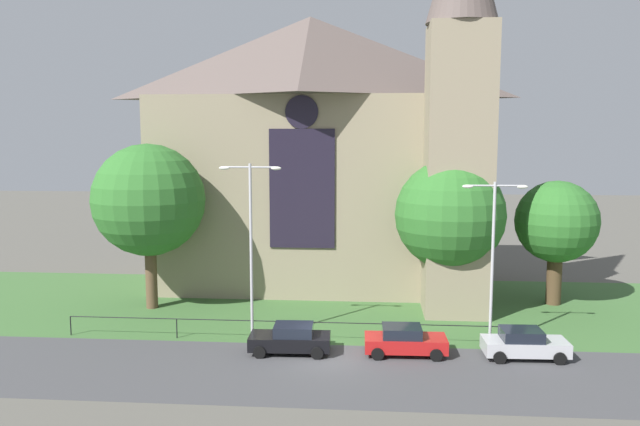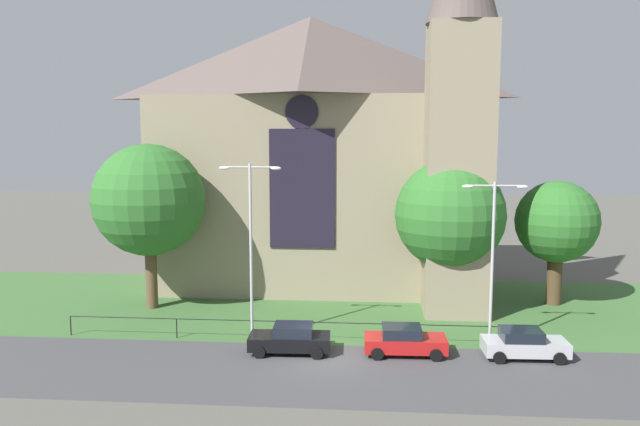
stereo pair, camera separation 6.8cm
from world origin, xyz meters
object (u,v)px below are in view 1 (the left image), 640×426
(tree_right_far, at_px, (557,223))
(parked_car_black, at_px, (291,339))
(tree_left_near, at_px, (149,200))
(tree_right_near, at_px, (450,215))
(streetlamp_near, at_px, (251,232))
(church_building, at_px, (320,149))
(parked_car_red, at_px, (405,341))
(parked_car_silver, at_px, (524,344))
(streetlamp_far, at_px, (493,244))

(tree_right_far, distance_m, parked_car_black, 20.23)
(tree_left_near, distance_m, tree_right_far, 26.79)
(tree_right_near, bearing_deg, tree_right_far, 20.12)
(streetlamp_near, bearing_deg, church_building, 79.32)
(church_building, distance_m, parked_car_red, 19.06)
(parked_car_silver, bearing_deg, tree_right_near, 108.02)
(tree_left_near, bearing_deg, parked_car_silver, -18.95)
(parked_car_black, height_order, parked_car_silver, same)
(streetlamp_near, height_order, parked_car_silver, streetlamp_near)
(streetlamp_far, bearing_deg, parked_car_silver, -47.58)
(parked_car_red, bearing_deg, parked_car_black, -179.41)
(tree_right_near, distance_m, parked_car_black, 13.41)
(tree_left_near, height_order, streetlamp_far, tree_left_near)
(tree_right_near, bearing_deg, tree_left_near, -178.87)
(church_building, height_order, tree_right_far, church_building)
(parked_car_red, bearing_deg, church_building, 108.63)
(tree_right_far, relative_size, parked_car_silver, 1.95)
(church_building, bearing_deg, tree_left_near, -142.79)
(church_building, xyz_separation_m, tree_left_near, (-10.44, -7.93, -3.16))
(streetlamp_near, height_order, parked_car_black, streetlamp_near)
(parked_car_red, bearing_deg, streetlamp_far, 17.21)
(tree_right_near, bearing_deg, streetlamp_near, -150.68)
(tree_right_far, relative_size, tree_right_near, 0.85)
(tree_left_near, relative_size, tree_right_far, 1.29)
(streetlamp_near, bearing_deg, tree_left_near, 142.29)
(tree_right_far, distance_m, tree_right_near, 7.85)
(streetlamp_near, height_order, parked_car_red, streetlamp_near)
(church_building, height_order, parked_car_black, church_building)
(church_building, height_order, parked_car_red, church_building)
(tree_left_near, xyz_separation_m, parked_car_red, (16.08, -7.59, -6.36))
(tree_left_near, height_order, parked_car_black, tree_left_near)
(tree_right_far, xyz_separation_m, tree_right_near, (-7.33, -2.68, 0.80))
(streetlamp_near, relative_size, parked_car_black, 2.30)
(parked_car_silver, bearing_deg, streetlamp_far, 130.53)
(tree_right_near, xyz_separation_m, parked_car_silver, (2.89, -7.98, -5.57))
(parked_car_red, bearing_deg, tree_right_far, 44.12)
(tree_left_near, xyz_separation_m, tree_right_near, (19.24, 0.38, -0.79))
(streetlamp_far, xyz_separation_m, parked_car_black, (-10.53, -1.75, -4.85))
(tree_left_near, xyz_separation_m, streetlamp_near, (7.81, -6.04, -1.03))
(tree_right_near, bearing_deg, parked_car_black, -137.98)
(tree_left_near, bearing_deg, parked_car_red, -25.26)
(streetlamp_far, xyz_separation_m, parked_car_red, (-4.62, -1.55, -4.85))
(parked_car_red, bearing_deg, parked_car_silver, -1.41)
(parked_car_black, bearing_deg, church_building, -92.84)
(streetlamp_near, bearing_deg, parked_car_black, -36.49)
(tree_left_near, distance_m, streetlamp_far, 21.62)
(church_building, relative_size, tree_right_far, 3.13)
(streetlamp_near, height_order, streetlamp_far, streetlamp_near)
(streetlamp_near, bearing_deg, parked_car_silver, -6.21)
(tree_right_near, xyz_separation_m, streetlamp_near, (-11.43, -6.42, -0.24))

